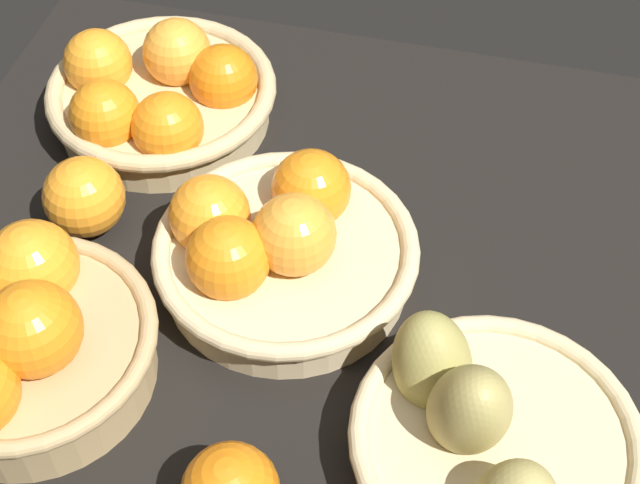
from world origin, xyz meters
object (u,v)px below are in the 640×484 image
Objects in this scene: basket_center at (278,246)px; loose_orange_front_gap at (84,197)px; basket_far_right at (17,341)px; basket_near_right at (160,95)px; basket_far_left_pears at (487,440)px.

basket_center is 20.44cm from loose_orange_front_gap.
basket_center is 1.11× the size of basket_far_right.
basket_near_right is 16.53cm from loose_orange_front_gap.
basket_far_right is (0.13, 34.62, 1.15)cm from basket_near_right.
loose_orange_front_gap is at bearing -22.10° from basket_far_left_pears.
basket_far_left_pears is (-40.33, 33.58, -0.30)cm from basket_near_right.
basket_near_right is 1.00× the size of basket_center.
basket_far_right is (18.56, 16.57, 1.09)cm from basket_center.
basket_near_right is 3.10× the size of loose_orange_front_gap.
basket_near_right is at bearing -39.78° from basket_far_left_pears.
basket_far_right is at bearing 1.47° from basket_far_left_pears.
loose_orange_front_gap is (20.37, -1.64, -0.04)cm from basket_center.
basket_far_left_pears reaches higher than basket_near_right.
basket_near_right is 1.03× the size of basket_far_left_pears.
basket_far_left_pears is (-21.90, 15.53, -0.36)cm from basket_center.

